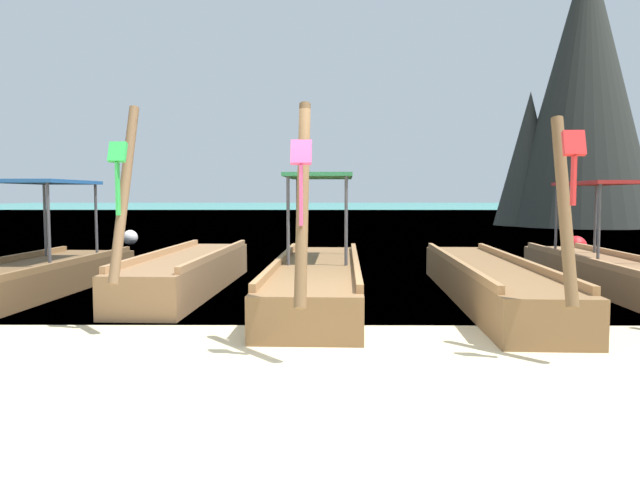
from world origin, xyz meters
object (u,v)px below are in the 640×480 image
(longtail_boat_yellow_ribbon, at_px, (26,276))
(mooring_buoy_far, at_px, (576,247))
(longtail_boat_red_ribbon, at_px, (488,281))
(karst_rock, at_px, (579,93))
(mooring_buoy_near, at_px, (130,237))
(longtail_boat_pink_ribbon, at_px, (318,277))
(longtail_boat_turquoise_ribbon, at_px, (616,273))
(longtail_boat_green_ribbon, at_px, (189,272))

(longtail_boat_yellow_ribbon, xyz_separation_m, mooring_buoy_far, (11.24, 5.94, -0.03))
(longtail_boat_red_ribbon, bearing_deg, mooring_buoy_far, 58.25)
(karst_rock, height_order, mooring_buoy_near, karst_rock)
(mooring_buoy_near, bearing_deg, karst_rock, 32.63)
(longtail_boat_pink_ribbon, height_order, longtail_boat_turquoise_ribbon, longtail_boat_pink_ribbon)
(mooring_buoy_near, bearing_deg, longtail_boat_green_ribbon, -67.16)
(longtail_boat_turquoise_ribbon, bearing_deg, longtail_boat_yellow_ribbon, -177.35)
(mooring_buoy_far, bearing_deg, mooring_buoy_near, 163.04)
(longtail_boat_turquoise_ribbon, xyz_separation_m, karst_rock, (8.17, 21.69, 6.51))
(longtail_boat_red_ribbon, relative_size, mooring_buoy_near, 14.15)
(longtail_boat_red_ribbon, height_order, mooring_buoy_near, longtail_boat_red_ribbon)
(karst_rock, bearing_deg, mooring_buoy_near, -147.37)
(longtail_boat_yellow_ribbon, distance_m, longtail_boat_pink_ribbon, 4.70)
(longtail_boat_green_ribbon, distance_m, mooring_buoy_near, 10.20)
(longtail_boat_red_ribbon, distance_m, mooring_buoy_far, 7.53)
(longtail_boat_pink_ribbon, bearing_deg, longtail_boat_red_ribbon, -3.77)
(longtail_boat_green_ribbon, xyz_separation_m, karst_rock, (15.30, 21.73, 6.51))
(longtail_boat_red_ribbon, xyz_separation_m, mooring_buoy_near, (-8.71, 10.27, -0.05))
(mooring_buoy_far, bearing_deg, longtail_boat_green_ribbon, -147.58)
(longtail_boat_green_ribbon, bearing_deg, longtail_boat_turquoise_ribbon, 0.32)
(longtail_boat_red_ribbon, bearing_deg, longtail_boat_pink_ribbon, 176.23)
(longtail_boat_green_ribbon, bearing_deg, karst_rock, 54.85)
(longtail_boat_pink_ribbon, bearing_deg, karst_rock, 59.63)
(longtail_boat_yellow_ribbon, height_order, longtail_boat_turquoise_ribbon, longtail_boat_yellow_ribbon)
(longtail_boat_pink_ribbon, height_order, karst_rock, karst_rock)
(longtail_boat_red_ribbon, height_order, karst_rock, karst_rock)
(longtail_boat_pink_ribbon, height_order, longtail_boat_red_ribbon, longtail_boat_pink_ribbon)
(longtail_boat_red_ribbon, relative_size, longtail_boat_turquoise_ribbon, 0.94)
(longtail_boat_green_ribbon, height_order, mooring_buoy_far, longtail_boat_green_ribbon)
(longtail_boat_green_ribbon, relative_size, longtail_boat_pink_ribbon, 0.86)
(longtail_boat_red_ribbon, height_order, longtail_boat_turquoise_ribbon, longtail_boat_turquoise_ribbon)
(longtail_boat_pink_ribbon, xyz_separation_m, mooring_buoy_far, (6.55, 6.23, -0.05))
(longtail_boat_turquoise_ribbon, bearing_deg, karst_rock, 69.36)
(longtail_boat_pink_ribbon, distance_m, mooring_buoy_far, 9.04)
(longtail_boat_red_ribbon, bearing_deg, longtail_boat_green_ribbon, 169.61)
(karst_rock, distance_m, mooring_buoy_near, 23.80)
(longtail_boat_yellow_ribbon, height_order, mooring_buoy_near, longtail_boat_yellow_ribbon)
(longtail_boat_green_ribbon, height_order, mooring_buoy_near, longtail_boat_green_ribbon)
(longtail_boat_red_ribbon, distance_m, longtail_boat_turquoise_ribbon, 2.55)
(mooring_buoy_far, bearing_deg, longtail_boat_red_ribbon, -121.75)
(karst_rock, bearing_deg, longtail_boat_yellow_ribbon, -128.85)
(longtail_boat_yellow_ribbon, distance_m, karst_rock, 29.16)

